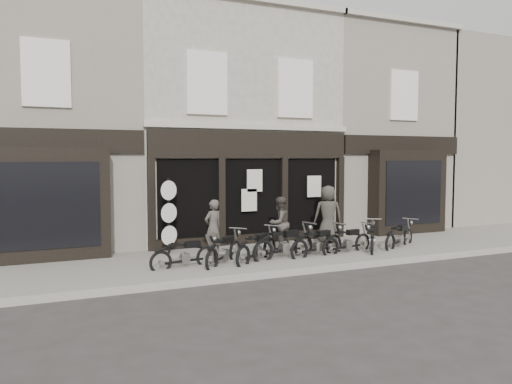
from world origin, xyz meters
name	(u,v)px	position (x,y,z in m)	size (l,w,h in m)	color
ground_plane	(294,263)	(0.00, 0.00, 0.00)	(90.00, 90.00, 0.00)	#2D2B28
pavement	(280,255)	(0.00, 0.90, 0.06)	(30.00, 4.20, 0.12)	slate
kerb	(316,270)	(0.00, -1.25, 0.07)	(30.00, 0.25, 0.13)	gray
central_building	(222,130)	(0.00, 5.95, 4.08)	(7.30, 6.22, 8.34)	#BCB4A1
neighbour_left	(46,127)	(-6.35, 5.90, 4.04)	(5.60, 6.73, 8.34)	gray
neighbour_right	(358,134)	(6.35, 5.90, 4.04)	(5.60, 6.73, 8.34)	gray
filler_right	(490,136)	(14.50, 6.00, 4.10)	(11.00, 6.00, 8.20)	gray
motorcycle_0	(185,257)	(-3.12, 0.30, 0.37)	(1.95, 0.60, 0.94)	black
motorcycle_1	(224,253)	(-2.00, 0.31, 0.39)	(1.66, 1.58, 0.99)	black
motorcycle_2	(257,250)	(-1.03, 0.25, 0.41)	(1.85, 1.46, 1.02)	black
motorcycle_3	(285,247)	(-0.12, 0.34, 0.43)	(2.21, 0.83, 1.07)	black
motorcycle_4	(318,246)	(0.92, 0.21, 0.40)	(2.08, 0.84, 1.02)	black
motorcycle_5	(348,243)	(2.01, 0.27, 0.38)	(2.00, 0.68, 0.97)	black
motorcycle_6	(372,241)	(2.99, 0.34, 0.40)	(1.47, 1.78, 1.00)	black
motorcycle_7	(400,239)	(4.09, 0.36, 0.39)	(1.87, 1.16, 0.97)	black
man_left	(213,227)	(-1.93, 1.46, 0.95)	(0.61, 0.40, 1.66)	#4A433C
man_centre	(280,223)	(0.32, 1.56, 0.95)	(0.81, 0.63, 1.66)	#413A35
man_right	(328,214)	(2.33, 1.91, 1.10)	(0.96, 0.62, 1.96)	#38352F
advert_sign_post	(169,219)	(-3.07, 2.22, 1.17)	(0.55, 0.38, 2.41)	black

